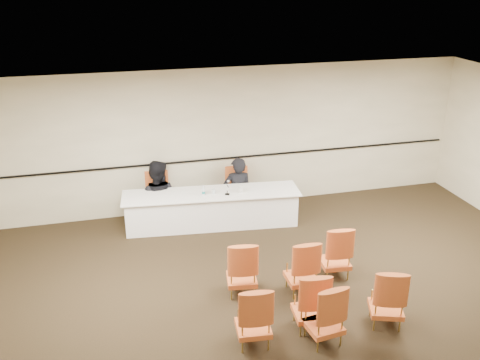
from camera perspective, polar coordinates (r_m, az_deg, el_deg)
The scene contains 21 objects.
floor at distance 8.43m, azimuth 6.34°, elevation -13.53°, with size 10.00×10.00×0.00m, color black.
ceiling at distance 7.13m, azimuth 7.34°, elevation 6.53°, with size 10.00×10.00×0.00m, color silver.
wall_back at distance 11.21m, azimuth -0.55°, elevation 4.43°, with size 10.00×0.04×3.00m, color #BEB595.
wall_rail at distance 11.30m, azimuth -0.49°, elevation 2.43°, with size 9.80×0.04×0.03m, color black.
panel_table at distance 10.70m, azimuth -3.03°, elevation -3.09°, with size 3.49×0.81×0.70m, color white, non-canonical shape.
panelist_main at distance 11.24m, azimuth -0.24°, elevation -1.58°, with size 0.60×0.40×1.65m, color black.
panelist_main_chair at distance 11.20m, azimuth -0.24°, elevation -1.18°, with size 0.50×0.50×0.95m, color #D64D26, non-canonical shape.
panelist_second at distance 11.15m, azimuth -8.77°, elevation -2.26°, with size 0.86×0.67×1.78m, color black.
panelist_second_chair at distance 11.10m, azimuth -8.81°, elevation -1.68°, with size 0.50×0.50×0.95m, color #D64D26, non-canonical shape.
papers at distance 10.57m, azimuth -0.09°, elevation -1.32°, with size 0.30×0.22×0.00m, color white.
microphone at distance 10.42m, azimuth -1.38°, elevation -0.92°, with size 0.09×0.18×0.26m, color black, non-canonical shape.
water_bottle at distance 10.42m, azimuth -3.92°, elevation -1.10°, with size 0.06×0.06×0.21m, color #167B7C, non-canonical shape.
drinking_glass at distance 10.49m, azimuth -2.79°, elevation -1.23°, with size 0.06×0.06×0.10m, color silver.
coffee_cup at distance 10.54m, azimuth 0.09°, elevation -0.97°, with size 0.09×0.09×0.14m, color silver.
aud_chair_front_left at distance 8.49m, azimuth 0.18°, elevation -9.25°, with size 0.50×0.50×0.95m, color #D64D26, non-canonical shape.
aud_chair_front_mid at distance 8.58m, azimuth 6.60°, elevation -9.07°, with size 0.50×0.50×0.95m, color #D64D26, non-canonical shape.
aud_chair_front_right at distance 9.08m, azimuth 10.15°, elevation -7.42°, with size 0.50×0.50×0.95m, color #D64D26, non-canonical shape.
aud_chair_back_left at distance 7.47m, azimuth 1.44°, elevation -14.11°, with size 0.50×0.50×0.95m, color #D64D26, non-canonical shape.
aud_chair_back_mid at distance 7.82m, azimuth 7.54°, elevation -12.51°, with size 0.50×0.50×0.95m, color #D64D26, non-canonical shape.
aud_chair_back_right at distance 8.11m, azimuth 15.44°, elevation -11.81°, with size 0.50×0.50×0.95m, color #D64D26, non-canonical shape.
aud_chair_extra at distance 7.59m, azimuth 8.97°, elevation -13.78°, with size 0.50×0.50×0.95m, color #D64D26, non-canonical shape.
Camera 1 is at (-2.60, -6.37, 4.87)m, focal length 40.00 mm.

